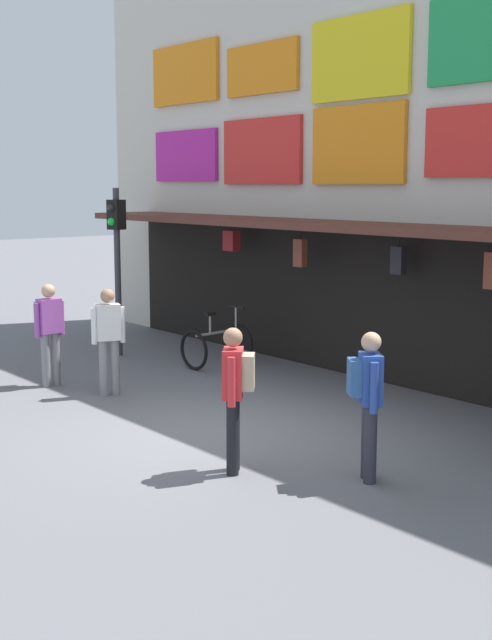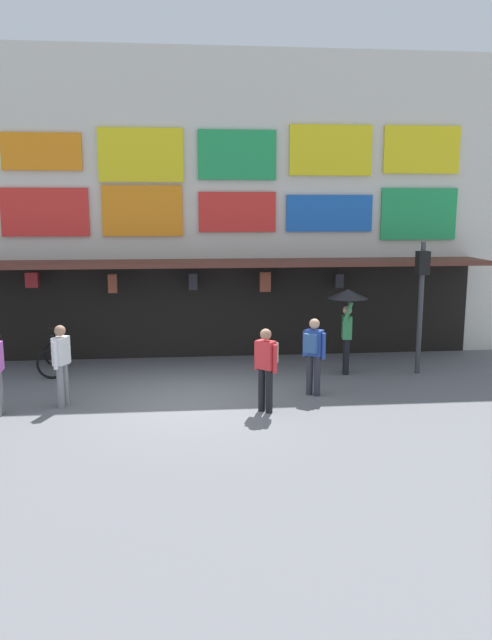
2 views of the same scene
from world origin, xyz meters
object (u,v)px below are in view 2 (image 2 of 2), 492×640
(traffic_light_far, at_px, (421,286))
(pedestrian_in_purple, at_px, (266,363))
(bicycle_parked, at_px, (55,357))
(pedestrian_in_blue, at_px, (62,361))
(pedestrian_with_umbrella, at_px, (347,307))
(pedestrian_in_black, at_px, (313,351))

(traffic_light_far, distance_m, pedestrian_in_purple, 4.92)
(traffic_light_far, height_order, bicycle_parked, traffic_light_far)
(bicycle_parked, relative_size, pedestrian_in_blue, 0.72)
(traffic_light_far, height_order, pedestrian_in_purple, traffic_light_far)
(bicycle_parked, xyz_separation_m, pedestrian_in_blue, (0.70, -2.65, 0.55))
(pedestrian_in_blue, relative_size, pedestrian_in_purple, 1.00)
(pedestrian_in_blue, distance_m, pedestrian_with_umbrella, 6.68)
(traffic_light_far, relative_size, pedestrian_with_umbrella, 1.54)
(pedestrian_in_purple, relative_size, pedestrian_in_black, 1.00)
(traffic_light_far, relative_size, pedestrian_in_blue, 1.90)
(bicycle_parked, relative_size, pedestrian_with_umbrella, 0.58)
(pedestrian_with_umbrella, bearing_deg, traffic_light_far, -3.24)
(pedestrian_in_blue, height_order, pedestrian_in_black, same)
(pedestrian_in_blue, bearing_deg, traffic_light_far, 12.40)
(pedestrian_in_purple, bearing_deg, traffic_light_far, 31.82)
(bicycle_parked, distance_m, pedestrian_with_umbrella, 7.21)
(traffic_light_far, xyz_separation_m, bicycle_parked, (-8.83, 0.86, -1.75))
(pedestrian_in_black, bearing_deg, bicycle_parked, 157.69)
(bicycle_parked, xyz_separation_m, pedestrian_in_purple, (4.77, -3.38, 0.59))
(pedestrian_in_blue, bearing_deg, pedestrian_with_umbrella, 16.51)
(pedestrian_in_purple, height_order, pedestrian_with_umbrella, pedestrian_with_umbrella)
(pedestrian_in_blue, relative_size, pedestrian_with_umbrella, 0.81)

